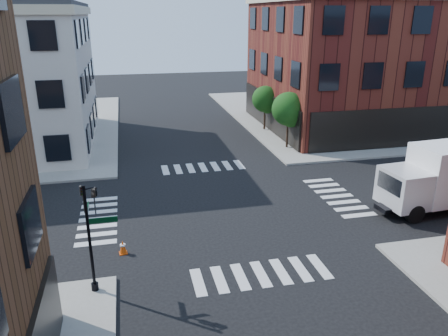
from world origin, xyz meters
name	(u,v)px	position (x,y,z in m)	size (l,w,h in m)	color
ground	(224,207)	(0.00, 0.00, 0.00)	(120.00, 120.00, 0.00)	black
sidewalk_ne	(366,112)	(21.00, 21.00, 0.07)	(30.00, 30.00, 0.15)	gray
building_ne	(395,63)	(20.50, 16.00, 6.00)	(25.00, 16.00, 12.00)	#441311
tree_near	(289,111)	(7.56, 9.98, 3.16)	(2.69, 2.69, 4.49)	black
tree_far	(266,100)	(7.56, 15.98, 2.87)	(2.43, 2.43, 4.07)	black
signal_pole	(91,227)	(-6.72, -6.68, 2.86)	(1.29, 1.24, 4.60)	black
traffic_cone	(123,247)	(-5.70, -3.94, 0.32)	(0.41, 0.41, 0.67)	#DE4A09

